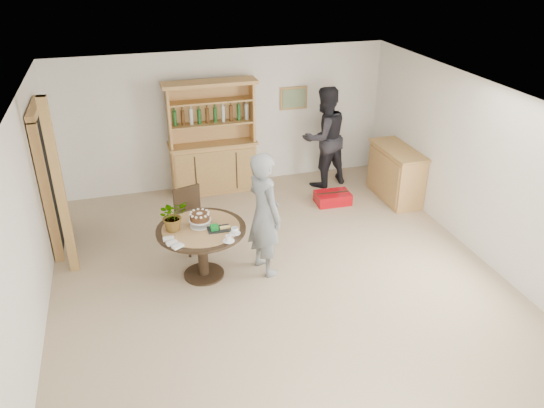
{
  "coord_description": "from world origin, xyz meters",
  "views": [
    {
      "loc": [
        -1.79,
        -5.64,
        4.23
      ],
      "look_at": [
        -0.02,
        0.38,
        1.05
      ],
      "focal_mm": 35.0,
      "sensor_mm": 36.0,
      "label": 1
    }
  ],
  "objects_px": {
    "dining_chair": "(191,215)",
    "red_suitcase": "(333,198)",
    "dining_table": "(202,238)",
    "adult_person": "(324,137)",
    "hutch": "(213,155)",
    "sideboard": "(396,173)",
    "teen_boy": "(264,214)"
  },
  "relations": [
    {
      "from": "dining_chair",
      "to": "teen_boy",
      "type": "height_order",
      "value": "teen_boy"
    },
    {
      "from": "sideboard",
      "to": "teen_boy",
      "type": "xyz_separation_m",
      "value": [
        -2.86,
        -1.57,
        0.41
      ]
    },
    {
      "from": "dining_table",
      "to": "dining_chair",
      "type": "bearing_deg",
      "value": 91.62
    },
    {
      "from": "dining_chair",
      "to": "red_suitcase",
      "type": "bearing_deg",
      "value": -0.99
    },
    {
      "from": "teen_boy",
      "to": "adult_person",
      "type": "height_order",
      "value": "adult_person"
    },
    {
      "from": "hutch",
      "to": "dining_table",
      "type": "relative_size",
      "value": 1.7
    },
    {
      "from": "teen_boy",
      "to": "adult_person",
      "type": "bearing_deg",
      "value": -53.1
    },
    {
      "from": "hutch",
      "to": "teen_boy",
      "type": "height_order",
      "value": "hutch"
    },
    {
      "from": "hutch",
      "to": "dining_table",
      "type": "bearing_deg",
      "value": -103.82
    },
    {
      "from": "dining_chair",
      "to": "adult_person",
      "type": "height_order",
      "value": "adult_person"
    },
    {
      "from": "dining_table",
      "to": "adult_person",
      "type": "height_order",
      "value": "adult_person"
    },
    {
      "from": "sideboard",
      "to": "dining_table",
      "type": "height_order",
      "value": "sideboard"
    },
    {
      "from": "hutch",
      "to": "dining_table",
      "type": "xyz_separation_m",
      "value": [
        -0.67,
        -2.71,
        -0.08
      ]
    },
    {
      "from": "sideboard",
      "to": "dining_table",
      "type": "xyz_separation_m",
      "value": [
        -3.71,
        -1.47,
        0.13
      ]
    },
    {
      "from": "adult_person",
      "to": "dining_chair",
      "type": "bearing_deg",
      "value": 15.09
    },
    {
      "from": "dining_chair",
      "to": "adult_person",
      "type": "distance_m",
      "value": 3.15
    },
    {
      "from": "hutch",
      "to": "red_suitcase",
      "type": "distance_m",
      "value": 2.29
    },
    {
      "from": "hutch",
      "to": "adult_person",
      "type": "height_order",
      "value": "hutch"
    },
    {
      "from": "sideboard",
      "to": "teen_boy",
      "type": "relative_size",
      "value": 0.71
    },
    {
      "from": "adult_person",
      "to": "sideboard",
      "type": "bearing_deg",
      "value": 123.01
    },
    {
      "from": "dining_chair",
      "to": "teen_boy",
      "type": "xyz_separation_m",
      "value": [
        0.87,
        -0.93,
        0.35
      ]
    },
    {
      "from": "sideboard",
      "to": "dining_table",
      "type": "relative_size",
      "value": 1.05
    },
    {
      "from": "dining_chair",
      "to": "teen_boy",
      "type": "distance_m",
      "value": 1.32
    },
    {
      "from": "dining_table",
      "to": "dining_chair",
      "type": "xyz_separation_m",
      "value": [
        -0.02,
        0.83,
        -0.07
      ]
    },
    {
      "from": "dining_chair",
      "to": "dining_table",
      "type": "bearing_deg",
      "value": -105.41
    },
    {
      "from": "sideboard",
      "to": "adult_person",
      "type": "height_order",
      "value": "adult_person"
    },
    {
      "from": "dining_table",
      "to": "teen_boy",
      "type": "height_order",
      "value": "teen_boy"
    },
    {
      "from": "hutch",
      "to": "sideboard",
      "type": "distance_m",
      "value": 3.29
    },
    {
      "from": "hutch",
      "to": "dining_chair",
      "type": "bearing_deg",
      "value": -110.1
    },
    {
      "from": "dining_table",
      "to": "adult_person",
      "type": "bearing_deg",
      "value": 41.69
    },
    {
      "from": "sideboard",
      "to": "teen_boy",
      "type": "bearing_deg",
      "value": -151.21
    },
    {
      "from": "dining_chair",
      "to": "hutch",
      "type": "bearing_deg",
      "value": 52.87
    }
  ]
}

